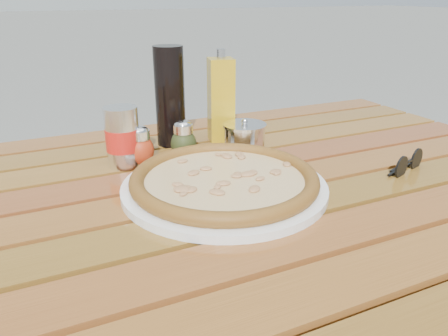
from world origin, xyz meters
name	(u,v)px	position (x,y,z in m)	size (l,w,h in m)	color
table	(229,224)	(0.00, 0.00, 0.67)	(1.40, 0.90, 0.75)	#391B0D
plate	(224,187)	(-0.01, -0.01, 0.76)	(0.36, 0.36, 0.01)	white
pizza	(224,179)	(-0.01, -0.01, 0.77)	(0.33, 0.33, 0.03)	#F9E7B2
pepper_shaker	(140,146)	(-0.11, 0.18, 0.79)	(0.07, 0.07, 0.08)	#C03815
oregano_shaker	(184,140)	(-0.02, 0.18, 0.79)	(0.06, 0.06, 0.08)	#323B17
dark_bottle	(170,97)	(-0.01, 0.28, 0.86)	(0.07, 0.07, 0.22)	black
soda_can	(123,137)	(-0.14, 0.19, 0.81)	(0.08, 0.08, 0.12)	silver
olive_oil_cruet	(221,100)	(0.10, 0.25, 0.85)	(0.07, 0.07, 0.21)	#B48D13
parmesan_tin	(244,136)	(0.12, 0.17, 0.78)	(0.11, 0.11, 0.07)	silver
sunglasses	(408,164)	(0.35, -0.08, 0.77)	(0.11, 0.06, 0.04)	black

